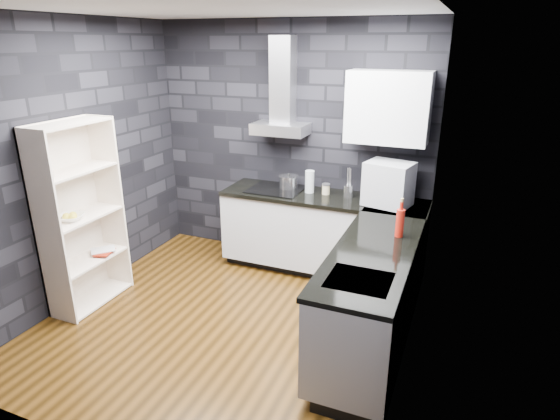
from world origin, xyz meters
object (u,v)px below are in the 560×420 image
Objects in this scene: appliance_garage at (389,184)px; bookshelf at (81,217)px; utensil_crock at (348,191)px; pot at (289,182)px; glass_vase at (310,182)px; red_bottle at (400,223)px; fruit_bowl at (71,217)px; storage_jar at (326,190)px.

bookshelf reaches higher than appliance_garage.
bookshelf is at bearing -144.76° from utensil_crock.
pot is 1.15m from appliance_garage.
utensil_crock is 0.29× the size of appliance_garage.
glass_vase is 1.02× the size of red_bottle.
fruit_bowl is at bearing -72.80° from bookshelf.
storage_jar is 0.79× the size of utensil_crock.
appliance_garage is 1.91× the size of fruit_bowl.
glass_vase is 1.89× the size of utensil_crock.
bookshelf reaches higher than glass_vase.
glass_vase is 1.06× the size of fruit_bowl.
storage_jar is at bearing -4.73° from pot.
glass_vase is 2.41m from fruit_bowl.
pot reaches higher than utensil_crock.
bookshelf is 7.83× the size of fruit_bowl.
bookshelf is at bearing 90.00° from fruit_bowl.
fruit_bowl is at bearing -164.41° from red_bottle.
appliance_garage is at bearing 107.35° from red_bottle.
pot is 0.84× the size of glass_vase.
glass_vase is at bearing 58.65° from bookshelf.
storage_jar is (0.18, 0.01, -0.07)m from glass_vase.
red_bottle is (0.24, -0.76, -0.10)m from appliance_garage.
pot is 0.47× the size of appliance_garage.
pot is at bearing 146.20° from red_bottle.
appliance_garage is at bearing -13.62° from utensil_crock.
glass_vase reaches higher than storage_jar.
pot reaches higher than fruit_bowl.
glass_vase is 1.40m from red_bottle.
appliance_garage reaches higher than red_bottle.
fruit_bowl is (-1.48, -1.71, -0.04)m from pot.
red_bottle is 1.04× the size of fruit_bowl.
fruit_bowl is (0.00, -0.12, 0.04)m from bookshelf.
utensil_crock is 0.07× the size of bookshelf.
red_bottle is 0.13× the size of bookshelf.
glass_vase is 2.40× the size of storage_jar.
storage_jar is 2.48m from bookshelf.
red_bottle is at bearing -38.27° from glass_vase.
glass_vase reaches higher than pot.
pot is at bearing 175.27° from storage_jar.
glass_vase is 0.88m from appliance_garage.
appliance_garage is at bearing -9.48° from storage_jar.
fruit_bowl is (-1.75, -1.67, -0.09)m from glass_vase.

